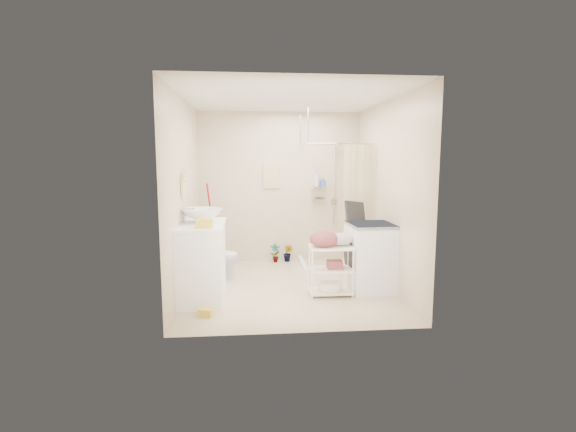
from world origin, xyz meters
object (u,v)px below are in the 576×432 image
(vanity, at_px, (201,261))
(toilet, at_px, (216,257))
(laundry_rack, at_px, (331,266))
(washing_machine, at_px, (372,257))

(vanity, relative_size, toilet, 1.64)
(toilet, distance_m, laundry_rack, 1.82)
(vanity, xyz_separation_m, washing_machine, (2.30, 0.13, -0.03))
(vanity, bearing_deg, toilet, 81.23)
(toilet, relative_size, washing_machine, 0.73)
(toilet, relative_size, laundry_rack, 0.86)
(toilet, bearing_deg, washing_machine, -105.31)
(vanity, xyz_separation_m, laundry_rack, (1.69, -0.05, -0.09))
(vanity, relative_size, laundry_rack, 1.41)
(toilet, bearing_deg, laundry_rack, -116.67)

